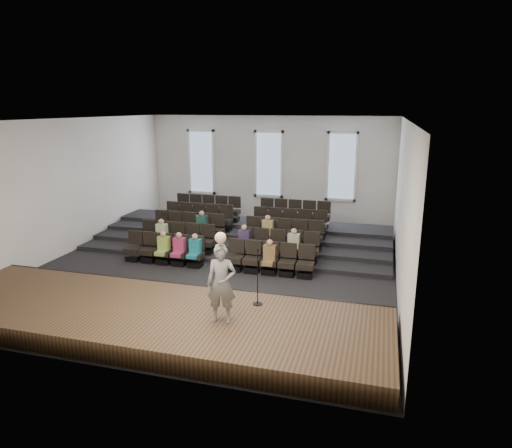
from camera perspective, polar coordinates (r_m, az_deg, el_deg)
The scene contains 14 objects.
ground at distance 16.37m, azimuth -4.40°, elevation -4.87°, with size 14.00×14.00×0.00m, color black.
ceiling at distance 15.45m, azimuth -4.76°, elevation 12.94°, with size 12.00×14.00×0.02m, color white.
wall_back at distance 22.35m, azimuth 1.64°, elevation 7.00°, with size 12.00×0.04×5.00m, color white.
wall_front at distance 9.63m, azimuth -19.04°, elevation -3.95°, with size 12.00×0.04×5.00m, color white.
wall_left at distance 18.64m, azimuth -22.29°, elevation 4.41°, with size 0.04×14.00×5.00m, color white.
wall_right at distance 14.80m, azimuth 17.92°, elevation 2.42°, with size 0.04×14.00×5.00m, color white.
stage at distance 11.97m, azimuth -12.90°, elevation -11.46°, with size 11.80×3.60×0.50m, color #4D3821.
stage_lip at distance 13.41m, azimuth -9.30°, elevation -8.37°, with size 11.80×0.06×0.52m, color black.
risers at distance 19.18m, azimuth -1.19°, elevation -1.30°, with size 11.80×4.80×0.60m.
seating_rows at distance 17.55m, azimuth -2.73°, elevation -1.17°, with size 6.80×4.70×1.67m.
windows at distance 22.26m, azimuth 1.60°, elevation 7.48°, with size 8.44×0.10×3.24m.
audience at distance 16.36m, azimuth -4.68°, elevation -1.95°, with size 5.45×2.64×1.10m.
speaker at distance 10.67m, azimuth -4.34°, elevation -7.43°, with size 0.69×0.45×1.88m, color slate.
mic_stand at distance 11.68m, azimuth 0.20°, elevation -7.99°, with size 0.25×0.25×1.51m.
Camera 1 is at (5.34, -14.49, 5.42)m, focal length 32.00 mm.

